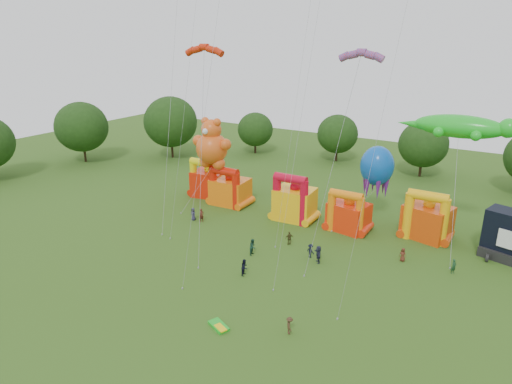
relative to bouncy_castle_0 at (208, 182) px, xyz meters
The scene contains 23 objects.
ground 33.13m from the bouncy_castle_0, 58.51° to the right, with size 160.00×160.00×0.00m, color #355919.
tree_ring 32.17m from the bouncy_castle_0, 59.73° to the right, with size 122.92×125.02×12.07m.
bouncy_castle_0 is the anchor object (origin of this frame).
bouncy_castle_1 4.81m from the bouncy_castle_0, 14.44° to the right, with size 5.29×4.34×5.84m.
bouncy_castle_2 15.31m from the bouncy_castle_0, ahead, with size 5.22×4.29×6.54m.
bouncy_castle_3 22.61m from the bouncy_castle_0, ahead, with size 5.17×4.43×5.50m.
bouncy_castle_4 31.49m from the bouncy_castle_0, ahead, with size 5.93×5.20×6.27m.
teddy_bear_kite 6.33m from the bouncy_castle_0, 53.57° to the right, with size 6.22×7.43×12.75m.
gecko_kite 34.57m from the bouncy_castle_0, ahead, with size 12.96×11.13×14.88m.
octopus_kite 23.74m from the bouncy_castle_0, ahead, with size 5.32×8.93×10.03m.
parafoil_kites 17.71m from the bouncy_castle_0, 57.47° to the right, with size 30.06×14.94×32.06m.
diamond_kites 26.91m from the bouncy_castle_0, 37.70° to the right, with size 25.95×19.24×39.17m.
folded_kite_bundle 33.25m from the bouncy_castle_0, 51.75° to the right, with size 2.23×1.73×0.31m.
spectator_0 9.68m from the bouncy_castle_0, 65.30° to the right, with size 0.84×0.54×1.71m, color #292741.
spectator_1 10.21m from the bouncy_castle_0, 58.38° to the right, with size 0.67×0.44×1.83m, color #4F2116.
spectator_2 20.72m from the bouncy_castle_0, 39.43° to the right, with size 0.92×0.71×1.88m, color #173A2B.
spectator_3 24.17m from the bouncy_castle_0, 25.59° to the right, with size 1.02×0.59×1.58m, color black.
spectator_4 20.34m from the bouncy_castle_0, 25.59° to the right, with size 0.97×0.40×1.66m, color #443D1B.
spectator_5 25.54m from the bouncy_castle_0, 25.75° to the right, with size 1.80×0.57×1.94m, color #222439.
spectator_6 31.32m from the bouncy_castle_0, 11.22° to the right, with size 0.75×0.49×1.54m, color #562718.
spectator_7 36.39m from the bouncy_castle_0, ahead, with size 0.58×0.38×1.59m, color #1A4123.
spectator_8 24.87m from the bouncy_castle_0, 44.71° to the right, with size 0.86×0.67×1.76m, color black.
spectator_9 35.22m from the bouncy_castle_0, 42.39° to the right, with size 1.00×0.58×1.55m, color #3F2B19.
Camera 1 is at (22.74, -24.04, 23.36)m, focal length 32.00 mm.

